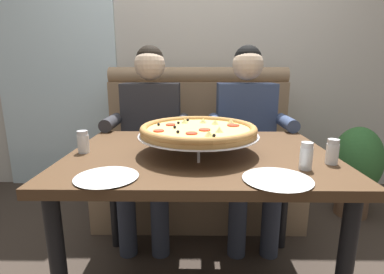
{
  "coord_description": "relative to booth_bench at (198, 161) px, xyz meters",
  "views": [
    {
      "loc": [
        -0.02,
        -1.31,
        1.12
      ],
      "look_at": [
        -0.04,
        -0.01,
        0.81
      ],
      "focal_mm": 27.27,
      "sensor_mm": 36.0,
      "label": 1
    }
  ],
  "objects": [
    {
      "name": "diner_right",
      "position": [
        0.33,
        -0.27,
        0.31
      ],
      "size": [
        0.54,
        0.64,
        1.27
      ],
      "color": "#2D3342",
      "rests_on": "ground_plane"
    },
    {
      "name": "dining_table",
      "position": [
        0.0,
        -0.91,
        0.25
      ],
      "size": [
        1.2,
        0.89,
        0.74
      ],
      "color": "#4C331E",
      "rests_on": "ground_plane"
    },
    {
      "name": "pizza",
      "position": [
        -0.01,
        -0.93,
        0.45
      ],
      "size": [
        0.55,
        0.55,
        0.14
      ],
      "color": "silver",
      "rests_on": "dining_table"
    },
    {
      "name": "patio_chair",
      "position": [
        -1.17,
        1.12,
        0.13
      ],
      "size": [
        0.42,
        0.43,
        0.86
      ],
      "color": "black",
      "rests_on": "ground_plane"
    },
    {
      "name": "plate_near_left",
      "position": [
        -0.34,
        -1.25,
        0.35
      ],
      "size": [
        0.23,
        0.23,
        0.02
      ],
      "color": "white",
      "rests_on": "dining_table"
    },
    {
      "name": "window_panel",
      "position": [
        -1.29,
        0.5,
        1.0
      ],
      "size": [
        1.1,
        0.02,
        2.8
      ],
      "primitive_type": "cube",
      "color": "white",
      "rests_on": "ground_plane"
    },
    {
      "name": "back_wall_with_window",
      "position": [
        0.0,
        0.57,
        1.0
      ],
      "size": [
        6.0,
        0.12,
        2.8
      ],
      "primitive_type": "cube",
      "color": "beige",
      "rests_on": "ground_plane"
    },
    {
      "name": "booth_bench",
      "position": [
        0.0,
        0.0,
        0.0
      ],
      "size": [
        1.48,
        0.78,
        1.13
      ],
      "color": "#937556",
      "rests_on": "ground_plane"
    },
    {
      "name": "diner_left",
      "position": [
        -0.33,
        -0.27,
        0.31
      ],
      "size": [
        0.54,
        0.64,
        1.27
      ],
      "color": "#2D3342",
      "rests_on": "ground_plane"
    },
    {
      "name": "potted_plant",
      "position": [
        1.2,
        -0.1,
        -0.01
      ],
      "size": [
        0.36,
        0.36,
        0.7
      ],
      "color": "brown",
      "rests_on": "ground_plane"
    },
    {
      "name": "shaker_pepper_flakes",
      "position": [
        0.53,
        -1.08,
        0.39
      ],
      "size": [
        0.05,
        0.05,
        0.1
      ],
      "color": "white",
      "rests_on": "dining_table"
    },
    {
      "name": "shaker_oregano",
      "position": [
        0.4,
        -1.15,
        0.39
      ],
      "size": [
        0.05,
        0.05,
        0.11
      ],
      "color": "white",
      "rests_on": "dining_table"
    },
    {
      "name": "plate_near_right",
      "position": [
        0.27,
        -1.27,
        0.35
      ],
      "size": [
        0.24,
        0.24,
        0.02
      ],
      "color": "white",
      "rests_on": "dining_table"
    },
    {
      "name": "shaker_parmesan",
      "position": [
        -0.54,
        -0.93,
        0.39
      ],
      "size": [
        0.05,
        0.05,
        0.1
      ],
      "color": "white",
      "rests_on": "dining_table"
    }
  ]
}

